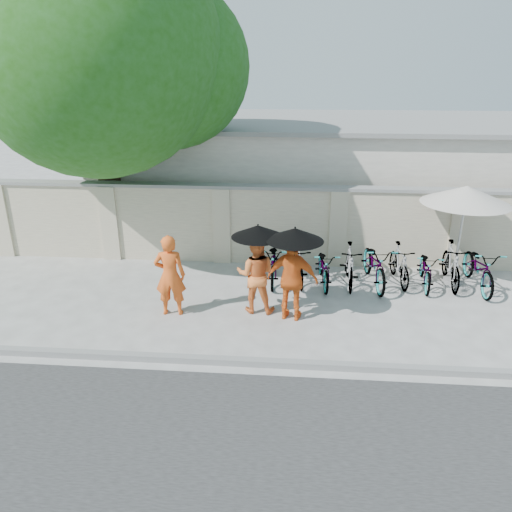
# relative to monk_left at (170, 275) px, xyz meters

# --- Properties ---
(ground) EXTENTS (80.00, 80.00, 0.00)m
(ground) POSITION_rel_monk_left_xyz_m (1.65, -0.10, -0.88)
(ground) COLOR #B3B2AF
(kerb) EXTENTS (40.00, 0.16, 0.12)m
(kerb) POSITION_rel_monk_left_xyz_m (1.65, -1.80, -0.82)
(kerb) COLOR gray
(kerb) RESTS_ON ground
(compound_wall) EXTENTS (20.00, 0.30, 2.00)m
(compound_wall) POSITION_rel_monk_left_xyz_m (2.65, 3.10, 0.12)
(compound_wall) COLOR beige
(compound_wall) RESTS_ON ground
(building_behind) EXTENTS (14.00, 6.00, 3.20)m
(building_behind) POSITION_rel_monk_left_xyz_m (3.65, 6.90, 0.72)
(building_behind) COLOR silver
(building_behind) RESTS_ON ground
(shade_tree) EXTENTS (6.70, 6.20, 8.20)m
(shade_tree) POSITION_rel_monk_left_xyz_m (-2.01, 2.88, 4.22)
(shade_tree) COLOR #3A2A1C
(shade_tree) RESTS_ON ground
(monk_left) EXTENTS (0.68, 0.48, 1.76)m
(monk_left) POSITION_rel_monk_left_xyz_m (0.00, 0.00, 0.00)
(monk_left) COLOR #E7581C
(monk_left) RESTS_ON ground
(monk_center) EXTENTS (0.86, 0.69, 1.70)m
(monk_center) POSITION_rel_monk_left_xyz_m (1.76, 0.28, -0.03)
(monk_center) COLOR orange
(monk_center) RESTS_ON ground
(parasol_center) EXTENTS (1.09, 1.09, 0.99)m
(parasol_center) POSITION_rel_monk_left_xyz_m (1.81, 0.20, 0.95)
(parasol_center) COLOR black
(parasol_center) RESTS_ON ground
(monk_right) EXTENTS (1.11, 0.64, 1.78)m
(monk_right) POSITION_rel_monk_left_xyz_m (2.54, -0.01, 0.01)
(monk_right) COLOR orange
(monk_right) RESTS_ON ground
(parasol_right) EXTENTS (1.14, 1.14, 1.00)m
(parasol_right) POSITION_rel_monk_left_xyz_m (2.56, -0.09, 1.00)
(parasol_right) COLOR black
(parasol_right) RESTS_ON ground
(patio_umbrella) EXTENTS (2.58, 2.58, 2.39)m
(patio_umbrella) POSITION_rel_monk_left_xyz_m (6.42, 2.13, 1.28)
(patio_umbrella) COLOR gray
(patio_umbrella) RESTS_ON ground
(bike_0) EXTENTS (0.67, 1.84, 0.96)m
(bike_0) POSITION_rel_monk_left_xyz_m (2.07, 1.89, -0.40)
(bike_0) COLOR #ADADAD
(bike_0) RESTS_ON ground
(bike_1) EXTENTS (0.64, 1.65, 0.96)m
(bike_1) POSITION_rel_monk_left_xyz_m (2.67, 1.84, -0.40)
(bike_1) COLOR #ADADAD
(bike_1) RESTS_ON ground
(bike_2) EXTENTS (0.71, 1.72, 0.88)m
(bike_2) POSITION_rel_monk_left_xyz_m (3.27, 1.79, -0.44)
(bike_2) COLOR #ADADAD
(bike_2) RESTS_ON ground
(bike_3) EXTENTS (0.50, 1.65, 0.99)m
(bike_3) POSITION_rel_monk_left_xyz_m (3.88, 1.79, -0.39)
(bike_3) COLOR #ADADAD
(bike_3) RESTS_ON ground
(bike_4) EXTENTS (0.89, 2.04, 1.04)m
(bike_4) POSITION_rel_monk_left_xyz_m (4.48, 1.87, -0.36)
(bike_4) COLOR #ADADAD
(bike_4) RESTS_ON ground
(bike_5) EXTENTS (0.60, 1.63, 0.96)m
(bike_5) POSITION_rel_monk_left_xyz_m (5.08, 2.01, -0.40)
(bike_5) COLOR #ADADAD
(bike_5) RESTS_ON ground
(bike_6) EXTENTS (0.76, 1.72, 0.87)m
(bike_6) POSITION_rel_monk_left_xyz_m (5.68, 1.89, -0.44)
(bike_6) COLOR #ADADAD
(bike_6) RESTS_ON ground
(bike_7) EXTENTS (0.58, 1.75, 1.04)m
(bike_7) POSITION_rel_monk_left_xyz_m (6.28, 1.99, -0.36)
(bike_7) COLOR #ADADAD
(bike_7) RESTS_ON ground
(bike_8) EXTENTS (0.72, 1.96, 1.02)m
(bike_8) POSITION_rel_monk_left_xyz_m (6.89, 1.87, -0.37)
(bike_8) COLOR #ADADAD
(bike_8) RESTS_ON ground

